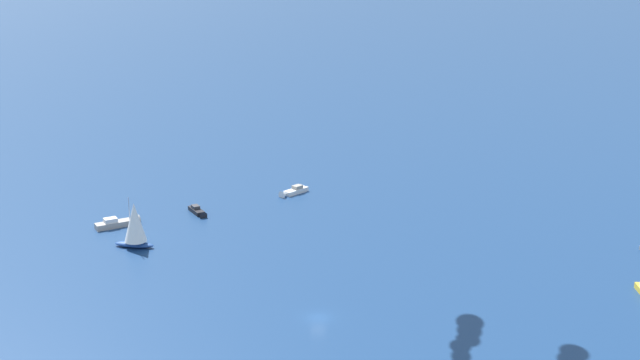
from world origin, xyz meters
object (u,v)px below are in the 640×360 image
(motorboat_near_centre, at_px, (120,223))
(sailboat_offshore, at_px, (135,225))
(motorboat_inshore, at_px, (198,212))
(motorboat_far_stbd, at_px, (293,192))

(motorboat_near_centre, bearing_deg, sailboat_offshore, 128.07)
(motorboat_inshore, height_order, sailboat_offshore, sailboat_offshore)
(motorboat_near_centre, height_order, motorboat_inshore, motorboat_near_centre)
(sailboat_offshore, bearing_deg, motorboat_near_centre, -51.93)
(motorboat_near_centre, height_order, sailboat_offshore, sailboat_offshore)
(motorboat_inshore, bearing_deg, motorboat_far_stbd, -133.07)
(motorboat_far_stbd, height_order, sailboat_offshore, sailboat_offshore)
(motorboat_near_centre, bearing_deg, motorboat_inshore, -141.09)
(motorboat_near_centre, xyz_separation_m, motorboat_inshore, (-14.73, -11.89, -0.20))
(motorboat_inshore, bearing_deg, motorboat_near_centre, 38.91)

